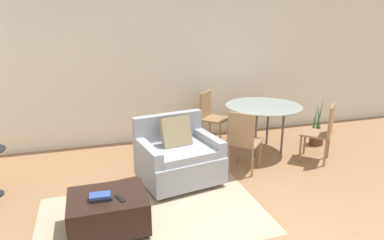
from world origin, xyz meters
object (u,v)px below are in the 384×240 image
(dining_chair_far_left, at_px, (211,114))
(dining_table, at_px, (263,110))
(ottoman, at_px, (108,211))
(dining_chair_near_left, at_px, (243,138))
(book_stack, at_px, (101,197))
(tv_remote_primary, at_px, (120,198))
(potted_plant_small, at_px, (317,134))
(dining_chair_near_right, at_px, (323,129))
(armchair, at_px, (178,157))

(dining_chair_far_left, bearing_deg, dining_table, -45.00)
(ottoman, bearing_deg, dining_chair_far_left, 48.52)
(dining_chair_near_left, bearing_deg, book_stack, -155.58)
(book_stack, height_order, tv_remote_primary, book_stack)
(book_stack, height_order, potted_plant_small, potted_plant_small)
(dining_table, bearing_deg, book_stack, -149.46)
(ottoman, xyz_separation_m, tv_remote_primary, (0.12, -0.10, 0.18))
(dining_chair_near_right, bearing_deg, armchair, -179.88)
(ottoman, relative_size, book_stack, 3.51)
(book_stack, distance_m, dining_chair_near_left, 2.19)
(armchair, bearing_deg, book_stack, -139.28)
(armchair, xyz_separation_m, dining_chair_far_left, (0.95, 1.33, 0.17))
(ottoman, relative_size, dining_table, 0.65)
(armchair, bearing_deg, dining_chair_near_right, 0.12)
(dining_chair_far_left, height_order, potted_plant_small, dining_chair_far_left)
(ottoman, bearing_deg, tv_remote_primary, -39.24)
(ottoman, relative_size, dining_chair_near_left, 0.88)
(dining_table, distance_m, dining_chair_near_left, 0.95)
(ottoman, relative_size, dining_chair_near_right, 0.88)
(armchair, relative_size, book_stack, 4.99)
(dining_chair_near_right, relative_size, potted_plant_small, 1.08)
(armchair, xyz_separation_m, tv_remote_primary, (-0.86, -0.96, 0.04))
(tv_remote_primary, relative_size, dining_chair_near_right, 0.19)
(book_stack, bearing_deg, dining_table, 30.54)
(dining_chair_near_left, bearing_deg, tv_remote_primary, -151.98)
(dining_chair_near_left, height_order, potted_plant_small, dining_chair_near_left)
(ottoman, height_order, book_stack, book_stack)
(tv_remote_primary, bearing_deg, armchair, 48.07)
(dining_chair_near_left, relative_size, dining_chair_far_left, 1.00)
(dining_chair_far_left, bearing_deg, tv_remote_primary, -128.37)
(ottoman, distance_m, dining_chair_far_left, 2.93)
(book_stack, relative_size, dining_chair_near_right, 0.25)
(tv_remote_primary, distance_m, dining_chair_near_right, 3.27)
(book_stack, distance_m, potted_plant_small, 4.03)
(armchair, xyz_separation_m, ottoman, (-0.98, -0.86, -0.14))
(dining_table, relative_size, dining_chair_near_right, 1.37)
(armchair, xyz_separation_m, dining_table, (1.61, 0.67, 0.35))
(armchair, distance_m, dining_chair_far_left, 1.64)
(book_stack, distance_m, dining_chair_near_right, 3.44)
(dining_table, height_order, dining_chair_far_left, dining_chair_far_left)
(tv_remote_primary, bearing_deg, dining_chair_far_left, 51.63)
(dining_table, height_order, dining_chair_near_left, dining_chair_near_left)
(dining_chair_near_left, bearing_deg, armchair, -179.71)
(dining_table, distance_m, dining_chair_near_right, 0.95)
(tv_remote_primary, bearing_deg, dining_chair_near_left, 28.02)
(tv_remote_primary, relative_size, dining_chair_near_left, 0.19)
(book_stack, bearing_deg, dining_chair_far_left, 48.15)
(armchair, relative_size, dining_chair_near_left, 1.26)
(dining_table, height_order, dining_chair_near_right, dining_chair_near_right)
(book_stack, xyz_separation_m, potted_plant_small, (3.72, 1.54, -0.22))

